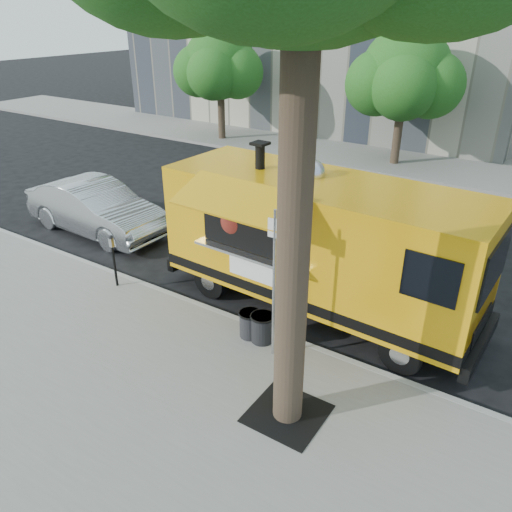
{
  "coord_description": "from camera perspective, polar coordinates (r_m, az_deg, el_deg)",
  "views": [
    {
      "loc": [
        5.58,
        -8.3,
        6.2
      ],
      "look_at": [
        0.15,
        0.0,
        1.24
      ],
      "focal_mm": 35.0,
      "sensor_mm": 36.0,
      "label": 1
    }
  ],
  "objects": [
    {
      "name": "ground",
      "position": [
        11.77,
        -0.6,
        -5.24
      ],
      "size": [
        120.0,
        120.0,
        0.0
      ],
      "primitive_type": "plane",
      "color": "black",
      "rests_on": "ground"
    },
    {
      "name": "sidewalk",
      "position": [
        9.34,
        -14.9,
        -15.56
      ],
      "size": [
        60.0,
        6.0,
        0.15
      ],
      "primitive_type": "cube",
      "color": "gray",
      "rests_on": "ground"
    },
    {
      "name": "curb",
      "position": [
        11.09,
        -3.29,
        -7.02
      ],
      "size": [
        60.0,
        0.14,
        0.16
      ],
      "primitive_type": "cube",
      "color": "#999993",
      "rests_on": "ground"
    },
    {
      "name": "far_sidewalk",
      "position": [
        23.33,
        18.45,
        9.98
      ],
      "size": [
        60.0,
        5.0,
        0.15
      ],
      "primitive_type": "cube",
      "color": "gray",
      "rests_on": "ground"
    },
    {
      "name": "tree_well",
      "position": [
        8.7,
        3.59,
        -17.52
      ],
      "size": [
        1.2,
        1.2,
        0.02
      ],
      "primitive_type": "cube",
      "color": "black",
      "rests_on": "sidewalk"
    },
    {
      "name": "far_tree_a",
      "position": [
        25.95,
        -4.15,
        21.13
      ],
      "size": [
        3.42,
        3.42,
        5.36
      ],
      "color": "#33261C",
      "rests_on": "far_sidewalk"
    },
    {
      "name": "far_tree_b",
      "position": [
        22.14,
        16.69,
        19.39
      ],
      "size": [
        3.6,
        3.6,
        5.5
      ],
      "color": "#33261C",
      "rests_on": "far_sidewalk"
    },
    {
      "name": "sign_post",
      "position": [
        8.99,
        2.08,
        -2.43
      ],
      "size": [
        0.28,
        0.06,
        3.0
      ],
      "color": "silver",
      "rests_on": "sidewalk"
    },
    {
      "name": "parking_meter",
      "position": [
        12.22,
        -16.02,
        0.15
      ],
      "size": [
        0.11,
        0.11,
        1.33
      ],
      "color": "black",
      "rests_on": "sidewalk"
    },
    {
      "name": "food_truck",
      "position": [
        10.81,
        7.09,
        1.64
      ],
      "size": [
        7.34,
        3.51,
        3.58
      ],
      "rotation": [
        0.0,
        0.0,
        -0.05
      ],
      "color": "#F1A70C",
      "rests_on": "ground"
    },
    {
      "name": "sedan",
      "position": [
        15.84,
        -17.84,
        5.25
      ],
      "size": [
        4.82,
        1.82,
        1.57
      ],
      "primitive_type": "imported",
      "rotation": [
        0.0,
        0.0,
        1.54
      ],
      "color": "#B9BBC0",
      "rests_on": "ground"
    },
    {
      "name": "trash_bin_left",
      "position": [
        10.22,
        -0.69,
        -7.68
      ],
      "size": [
        0.47,
        0.47,
        0.56
      ],
      "color": "black",
      "rests_on": "sidewalk"
    },
    {
      "name": "trash_bin_right",
      "position": [
        10.08,
        0.73,
        -8.13
      ],
      "size": [
        0.5,
        0.5,
        0.59
      ],
      "color": "black",
      "rests_on": "sidewalk"
    }
  ]
}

